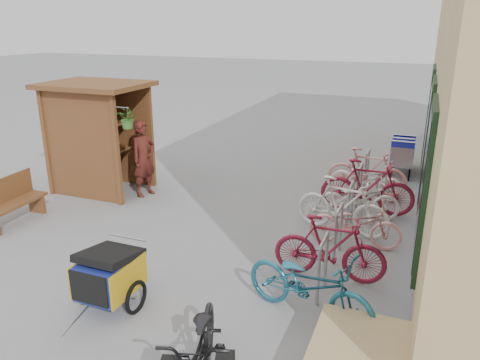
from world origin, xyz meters
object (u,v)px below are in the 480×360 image
(kiosk, at_px, (94,122))
(bike_4, at_px, (359,199))
(shopping_carts, at_px, (403,150))
(person_kiosk, at_px, (144,159))
(child_trailer, at_px, (109,274))
(bike_1, at_px, (330,248))
(bench, at_px, (10,201))
(pallet_stack, at_px, (359,359))
(bike_0, at_px, (309,285))
(bike_3, at_px, (342,206))
(bike_7, at_px, (367,172))
(bike_6, at_px, (367,179))
(bike_5, at_px, (367,187))
(bike_2, at_px, (355,224))
(cargo_bike, at_px, (201,358))

(kiosk, xyz_separation_m, bike_4, (5.67, 0.44, -1.15))
(shopping_carts, height_order, person_kiosk, person_kiosk)
(child_trailer, xyz_separation_m, bike_4, (2.66, 4.17, -0.07))
(kiosk, height_order, bike_1, kiosk)
(shopping_carts, bearing_deg, bench, -138.22)
(pallet_stack, distance_m, bike_4, 4.36)
(child_trailer, relative_size, bike_0, 0.79)
(bike_3, relative_size, bike_7, 1.00)
(pallet_stack, xyz_separation_m, bench, (-6.67, 1.73, 0.24))
(bike_6, bearing_deg, child_trailer, 163.97)
(person_kiosk, relative_size, bike_1, 1.01)
(pallet_stack, bearing_deg, kiosk, 148.34)
(shopping_carts, xyz_separation_m, bike_6, (-0.61, -2.16, -0.16))
(pallet_stack, relative_size, bike_7, 0.70)
(shopping_carts, relative_size, bike_5, 0.84)
(bike_1, relative_size, bike_2, 1.06)
(cargo_bike, distance_m, bike_5, 5.64)
(bench, distance_m, person_kiosk, 2.72)
(shopping_carts, relative_size, bike_6, 0.96)
(bike_0, distance_m, bike_2, 2.30)
(cargo_bike, xyz_separation_m, person_kiosk, (-3.71, 4.85, 0.34))
(cargo_bike, bearing_deg, bike_4, 62.81)
(cargo_bike, bearing_deg, kiosk, 117.10)
(shopping_carts, bearing_deg, pallet_stack, -90.00)
(shopping_carts, relative_size, bike_0, 0.84)
(bike_0, bearing_deg, cargo_bike, 176.42)
(pallet_stack, bearing_deg, bike_5, 96.18)
(bench, distance_m, child_trailer, 3.75)
(bike_6, bearing_deg, bike_7, 19.27)
(kiosk, relative_size, bike_7, 1.45)
(bike_0, bearing_deg, child_trailer, 122.77)
(child_trailer, height_order, bike_1, bike_1)
(bench, relative_size, bike_2, 0.90)
(bike_0, xyz_separation_m, bike_6, (0.13, 4.71, -0.06))
(bike_2, relative_size, bike_6, 0.97)
(child_trailer, bearing_deg, person_kiosk, 116.62)
(bike_7, bearing_deg, bike_3, 177.87)
(child_trailer, relative_size, bike_3, 0.84)
(bench, bearing_deg, bike_3, 14.68)
(pallet_stack, height_order, cargo_bike, cargo_bike)
(bike_1, xyz_separation_m, bike_4, (0.09, 2.42, -0.09))
(shopping_carts, distance_m, cargo_bike, 8.71)
(bike_1, relative_size, bike_3, 0.95)
(bike_1, height_order, bike_6, bike_1)
(bench, height_order, bike_4, bench)
(person_kiosk, xyz_separation_m, bike_3, (4.33, -0.39, -0.31))
(bike_7, bearing_deg, bike_1, -178.95)
(person_kiosk, bearing_deg, bike_1, -99.72)
(cargo_bike, height_order, bike_7, bike_7)
(bike_6, xyz_separation_m, bike_7, (-0.04, 0.22, 0.10))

